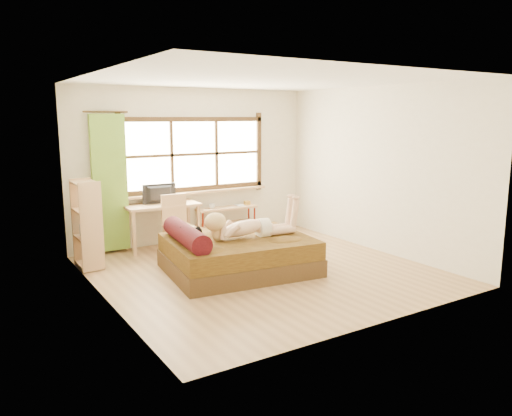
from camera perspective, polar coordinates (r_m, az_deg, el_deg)
floor at (r=7.30m, az=0.76°, el=-7.19°), size 4.50×4.50×0.00m
ceiling at (r=6.97m, az=0.81°, el=14.47°), size 4.50×4.50×0.00m
wall_back at (r=8.97m, az=-7.07°, el=4.85°), size 4.50×0.00×4.50m
wall_front at (r=5.28m, az=14.16°, el=0.78°), size 4.50×0.00×4.50m
wall_left at (r=6.10m, az=-17.28°, el=1.87°), size 0.00×4.50×4.50m
wall_right at (r=8.44m, az=13.77°, el=4.28°), size 0.00×4.50×4.50m
window at (r=8.93m, az=-7.01°, el=5.85°), size 2.80×0.16×1.46m
curtain at (r=8.34m, az=-16.37°, el=2.71°), size 0.55×0.10×2.20m
bed at (r=7.19m, az=-2.35°, el=-5.21°), size 2.17×1.82×0.76m
woman at (r=7.12m, az=-0.77°, el=-1.00°), size 1.43×0.57×0.60m
kitten at (r=6.89m, az=-7.61°, el=-3.00°), size 0.31×0.16×0.24m
desk at (r=8.50m, az=-10.68°, el=-0.23°), size 1.24×0.60×0.77m
monitor at (r=8.50m, az=-10.86°, el=1.59°), size 0.58×0.09×0.33m
chair at (r=8.23m, az=-9.06°, el=-1.45°), size 0.44×0.44×0.96m
pipe_shelf at (r=9.19m, az=-3.31°, el=-0.81°), size 1.16×0.34×0.65m
cup at (r=9.02m, az=-5.06°, el=0.21°), size 0.11×0.11×0.09m
book at (r=9.26m, az=-2.30°, el=0.28°), size 0.16×0.21×0.02m
bookshelf at (r=7.72m, az=-18.74°, el=-1.72°), size 0.32×0.56×1.29m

